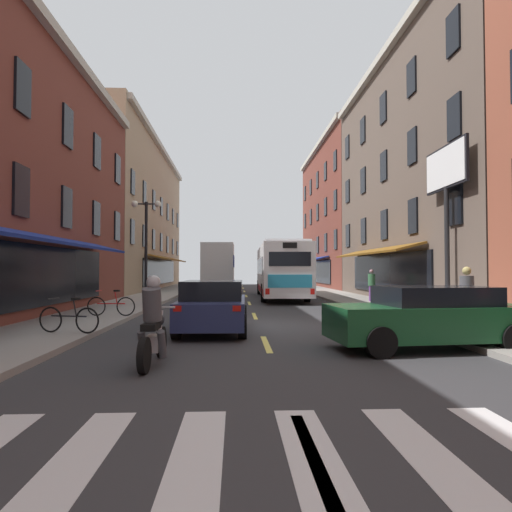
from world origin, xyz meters
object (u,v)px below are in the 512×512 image
object	(u,v)px
transit_bus	(280,270)
bicycle_mid	(111,305)
pedestrian_rear	(467,298)
sedan_mid	(429,317)
billboard_sign	(446,184)
sedan_far	(213,306)
box_truck	(219,267)
pedestrian_far	(372,285)
motorcycle_rider	(153,327)
sedan_near	(225,280)
bicycle_near	(69,319)
street_lamp_twin	(146,246)

from	to	relation	value
transit_bus	bicycle_mid	world-z (taller)	transit_bus
transit_bus	pedestrian_rear	distance (m)	16.80
pedestrian_rear	sedan_mid	bearing A→B (deg)	41.38
billboard_sign	transit_bus	xyz separation A→B (m)	(-4.98, 11.89, -3.18)
sedan_mid	sedan_far	size ratio (longest dim) A/B	1.06
sedan_far	box_truck	bearing A→B (deg)	91.68
bicycle_mid	pedestrian_far	bearing A→B (deg)	31.51
sedan_mid	motorcycle_rider	size ratio (longest dim) A/B	2.17
pedestrian_rear	sedan_near	bearing A→B (deg)	-82.48
pedestrian_far	sedan_far	bearing A→B (deg)	-0.27
box_truck	sedan_near	world-z (taller)	box_truck
sedan_near	sedan_far	xyz separation A→B (m)	(0.48, -33.77, 0.01)
sedan_mid	motorcycle_rider	world-z (taller)	motorcycle_rider
sedan_mid	bicycle_mid	distance (m)	10.71
pedestrian_far	pedestrian_rear	size ratio (longest dim) A/B	0.96
sedan_mid	transit_bus	bearing A→B (deg)	94.68
bicycle_near	pedestrian_far	size ratio (longest dim) A/B	1.02
sedan_near	sedan_far	world-z (taller)	sedan_far
box_truck	sedan_far	bearing A→B (deg)	-88.32
billboard_sign	sedan_near	world-z (taller)	billboard_sign
bicycle_near	motorcycle_rider	bearing A→B (deg)	-51.08
billboard_sign	street_lamp_twin	xyz separation A→B (m)	(-12.03, 5.48, -2.04)
sedan_near	pedestrian_far	size ratio (longest dim) A/B	2.67
billboard_sign	box_truck	distance (m)	22.43
transit_bus	sedan_near	distance (m)	18.94
billboard_sign	sedan_far	world-z (taller)	billboard_sign
street_lamp_twin	transit_bus	bearing A→B (deg)	42.27
box_truck	sedan_near	xyz separation A→B (m)	(0.22, 10.11, -1.22)
sedan_mid	sedan_far	distance (m)	5.80
street_lamp_twin	sedan_far	bearing A→B (deg)	-67.73
sedan_far	transit_bus	bearing A→B (deg)	77.35
transit_bus	pedestrian_far	size ratio (longest dim) A/B	7.65
box_truck	pedestrian_rear	size ratio (longest dim) A/B	4.14
billboard_sign	pedestrian_rear	distance (m)	6.22
billboard_sign	sedan_far	xyz separation A→B (m)	(-8.41, -3.37, -4.18)
pedestrian_far	motorcycle_rider	bearing A→B (deg)	6.40
sedan_far	pedestrian_far	size ratio (longest dim) A/B	2.60
sedan_near	bicycle_near	bearing A→B (deg)	-95.19
transit_bus	box_truck	distance (m)	9.36
transit_bus	bicycle_mid	bearing A→B (deg)	-120.76
motorcycle_rider	pedestrian_rear	size ratio (longest dim) A/B	1.22
transit_bus	pedestrian_far	distance (m)	6.63
transit_bus	bicycle_near	world-z (taller)	transit_bus
pedestrian_far	pedestrian_rear	world-z (taller)	pedestrian_rear
billboard_sign	motorcycle_rider	bearing A→B (deg)	-139.80
sedan_mid	bicycle_near	bearing A→B (deg)	166.94
sedan_far	bicycle_mid	xyz separation A→B (m)	(-3.73, 3.24, -0.23)
sedan_far	motorcycle_rider	distance (m)	4.57
box_truck	street_lamp_twin	world-z (taller)	street_lamp_twin
sedan_far	bicycle_near	xyz separation A→B (m)	(-3.64, -1.08, -0.23)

